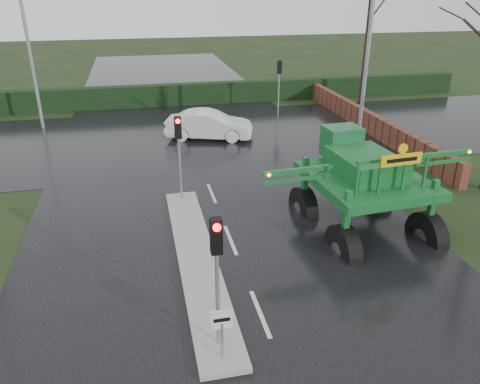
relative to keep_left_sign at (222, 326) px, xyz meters
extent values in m
plane|color=black|center=(1.30, 1.50, -1.06)|extent=(140.00, 140.00, 0.00)
cube|color=black|center=(1.30, 11.50, -1.05)|extent=(14.00, 80.00, 0.02)
cube|color=black|center=(1.30, 17.50, -1.05)|extent=(80.00, 12.00, 0.02)
cube|color=gray|center=(0.00, 4.50, -0.97)|extent=(1.20, 10.00, 0.16)
cube|color=black|center=(1.30, 25.50, -0.31)|extent=(44.00, 0.90, 1.50)
cube|color=#592D1E|center=(11.80, 17.50, -0.46)|extent=(0.40, 20.00, 1.20)
cylinder|color=gray|center=(0.00, 0.00, -0.41)|extent=(0.07, 0.07, 1.00)
cube|color=silver|center=(0.00, 0.00, 0.19)|extent=(0.50, 0.04, 0.50)
cube|color=black|center=(0.00, -0.02, 0.19)|extent=(0.38, 0.01, 0.10)
cylinder|color=gray|center=(0.00, 0.50, 0.69)|extent=(0.10, 0.10, 3.50)
cube|color=black|center=(0.00, 0.50, 2.04)|extent=(0.26, 0.22, 0.85)
sphere|color=#FF0C07|center=(0.00, 0.37, 2.32)|extent=(0.18, 0.18, 0.18)
cylinder|color=gray|center=(0.00, 9.00, 0.69)|extent=(0.10, 0.10, 3.50)
cube|color=black|center=(0.00, 9.00, 2.04)|extent=(0.26, 0.22, 0.85)
sphere|color=#FF0C07|center=(0.00, 8.87, 2.32)|extent=(0.18, 0.18, 0.18)
cylinder|color=gray|center=(7.80, 21.50, 0.69)|extent=(0.10, 0.10, 3.50)
cube|color=black|center=(7.80, 21.50, 2.04)|extent=(0.26, 0.22, 0.85)
sphere|color=#FF0C07|center=(7.80, 21.63, 2.32)|extent=(0.18, 0.18, 0.18)
cylinder|color=gray|center=(9.80, 13.50, 3.94)|extent=(0.20, 0.20, 10.00)
cylinder|color=gray|center=(-7.20, 21.50, 3.94)|extent=(0.20, 0.20, 10.00)
cylinder|color=black|center=(14.30, 22.50, 3.94)|extent=(0.32, 0.32, 10.00)
cylinder|color=black|center=(3.07, 5.53, -0.16)|extent=(0.63, 1.83, 1.80)
cylinder|color=#595B56|center=(3.07, 5.53, -0.16)|extent=(0.58, 0.67, 0.63)
cube|color=#0D4C1C|center=(3.07, 5.53, 0.96)|extent=(0.21, 0.21, 2.07)
cylinder|color=black|center=(6.29, 5.77, -0.16)|extent=(0.63, 1.83, 1.80)
cylinder|color=#595B56|center=(6.29, 5.77, -0.16)|extent=(0.58, 0.67, 0.63)
cube|color=#0D4C1C|center=(6.29, 5.77, 0.96)|extent=(0.21, 0.21, 2.07)
cylinder|color=black|center=(3.31, 2.31, -0.16)|extent=(0.63, 1.83, 1.80)
cylinder|color=#595B56|center=(3.31, 2.31, -0.16)|extent=(0.58, 0.67, 0.63)
cube|color=#0D4C1C|center=(3.31, 2.31, 0.96)|extent=(0.21, 0.21, 2.07)
cylinder|color=black|center=(6.53, 2.55, -0.16)|extent=(0.63, 1.83, 1.80)
cylinder|color=#595B56|center=(6.53, 2.55, -0.16)|extent=(0.58, 0.67, 0.63)
cube|color=#0D4C1C|center=(6.53, 2.55, 0.96)|extent=(0.21, 0.21, 2.07)
cube|color=#0D4C1C|center=(4.80, 4.04, 1.55)|extent=(4.09, 4.58, 0.31)
cube|color=#0D4C1C|center=(4.79, 4.22, 2.04)|extent=(2.17, 2.83, 0.81)
cube|color=#145529|center=(4.65, 6.01, 2.35)|extent=(1.42, 1.18, 1.17)
cube|color=#0D4C1C|center=(4.91, 2.61, 2.85)|extent=(2.69, 0.31, 0.11)
cube|color=#0D4C1C|center=(1.96, 3.47, 2.35)|extent=(2.34, 0.34, 0.16)
sphere|color=orange|center=(0.98, 3.30, 2.35)|extent=(0.13, 0.13, 0.13)
cube|color=#0D4C1C|center=(7.69, 3.90, 2.35)|extent=(2.34, 0.34, 0.16)
sphere|color=orange|center=(8.68, 3.88, 2.35)|extent=(0.13, 0.13, 0.13)
cube|color=#EFB70C|center=(4.94, 2.25, 2.94)|extent=(1.44, 0.16, 0.36)
cube|color=black|center=(4.94, 2.25, 2.94)|extent=(1.08, 0.09, 0.13)
cylinder|color=#EFB70C|center=(4.94, 2.25, 3.30)|extent=(0.33, 0.06, 0.32)
imported|color=white|center=(2.40, 17.03, -1.06)|extent=(5.09, 3.05, 1.58)
camera|label=1|loc=(-1.40, -8.22, 7.04)|focal=35.00mm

